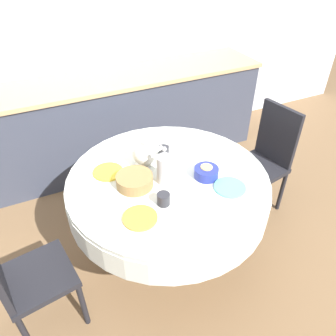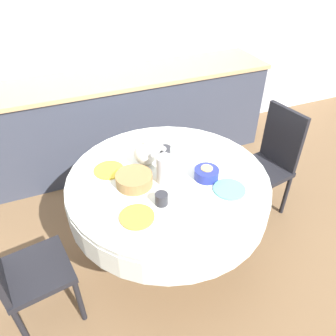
{
  "view_description": "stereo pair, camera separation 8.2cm",
  "coord_description": "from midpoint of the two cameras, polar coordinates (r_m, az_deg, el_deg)",
  "views": [
    {
      "loc": [
        -0.73,
        -1.55,
        2.16
      ],
      "look_at": [
        0.0,
        0.0,
        0.86
      ],
      "focal_mm": 35.0,
      "sensor_mm": 36.0,
      "label": 1
    },
    {
      "loc": [
        -0.65,
        -1.58,
        2.16
      ],
      "look_at": [
        0.0,
        0.0,
        0.86
      ],
      "focal_mm": 35.0,
      "sensor_mm": 36.0,
      "label": 2
    }
  ],
  "objects": [
    {
      "name": "ground_plane",
      "position": [
        2.76,
        0.88,
        -14.39
      ],
      "size": [
        12.0,
        12.0,
        0.0
      ],
      "primitive_type": "plane",
      "color": "brown"
    },
    {
      "name": "wall_back",
      "position": [
        3.5,
        -11.21,
        22.38
      ],
      "size": [
        7.0,
        0.05,
        2.6
      ],
      "color": "silver",
      "rests_on": "ground_plane"
    },
    {
      "name": "kitchen_counter",
      "position": [
        3.5,
        -8.33,
        8.12
      ],
      "size": [
        3.24,
        0.64,
        0.96
      ],
      "color": "#383D4C",
      "rests_on": "ground_plane"
    },
    {
      "name": "dining_table",
      "position": [
        2.28,
        1.04,
        -4.09
      ],
      "size": [
        1.37,
        1.37,
        0.78
      ],
      "color": "brown",
      "rests_on": "ground_plane"
    },
    {
      "name": "chair_left",
      "position": [
        2.93,
        18.14,
        1.5
      ],
      "size": [
        0.46,
        0.46,
        0.98
      ],
      "rotation": [
        0.0,
        0.0,
        -4.54
      ],
      "color": "black",
      "rests_on": "ground_plane"
    },
    {
      "name": "chair_right",
      "position": [
        2.17,
        -23.66,
        -15.66
      ],
      "size": [
        0.46,
        0.46,
        0.98
      ],
      "rotation": [
        0.0,
        0.0,
        -1.41
      ],
      "color": "black",
      "rests_on": "ground_plane"
    },
    {
      "name": "plate_near_left",
      "position": [
        1.92,
        -4.2,
        -8.5
      ],
      "size": [
        0.21,
        0.21,
        0.01
      ],
      "primitive_type": "cylinder",
      "color": "orange",
      "rests_on": "dining_table"
    },
    {
      "name": "cup_near_left",
      "position": [
        1.98,
        0.05,
        -5.42
      ],
      "size": [
        0.08,
        0.08,
        0.08
      ],
      "primitive_type": "cylinder",
      "color": "#28282D",
      "rests_on": "dining_table"
    },
    {
      "name": "plate_near_right",
      "position": [
        2.14,
        11.74,
        -3.68
      ],
      "size": [
        0.21,
        0.21,
        0.01
      ],
      "primitive_type": "cylinder",
      "color": "#60BCB7",
      "rests_on": "dining_table"
    },
    {
      "name": "cup_near_right",
      "position": [
        2.2,
        7.77,
        -0.78
      ],
      "size": [
        0.08,
        0.08,
        0.08
      ],
      "primitive_type": "cylinder",
      "color": "#DBB766",
      "rests_on": "dining_table"
    },
    {
      "name": "plate_far_left",
      "position": [
        2.28,
        -9.24,
        -0.36
      ],
      "size": [
        0.21,
        0.21,
        0.01
      ],
      "primitive_type": "cylinder",
      "color": "yellow",
      "rests_on": "dining_table"
    },
    {
      "name": "cup_far_left",
      "position": [
        2.14,
        -5.6,
        -1.85
      ],
      "size": [
        0.08,
        0.08,
        0.08
      ],
      "primitive_type": "cylinder",
      "color": "#CC4C3D",
      "rests_on": "dining_table"
    },
    {
      "name": "plate_far_right",
      "position": [
        2.52,
        3.91,
        4.08
      ],
      "size": [
        0.21,
        0.21,
        0.01
      ],
      "primitive_type": "cylinder",
      "color": "white",
      "rests_on": "dining_table"
    },
    {
      "name": "cup_far_right",
      "position": [
        2.38,
        0.51,
        2.91
      ],
      "size": [
        0.08,
        0.08,
        0.08
      ],
      "primitive_type": "cylinder",
      "color": "#28282D",
      "rests_on": "dining_table"
    },
    {
      "name": "coffee_carafe",
      "position": [
        2.1,
        0.45,
        0.22
      ],
      "size": [
        0.1,
        0.1,
        0.27
      ],
      "color": "#B2B2B7",
      "rests_on": "dining_table"
    },
    {
      "name": "teapot",
      "position": [
        2.27,
        -2.86,
        2.49
      ],
      "size": [
        0.22,
        0.16,
        0.21
      ],
      "color": "silver",
      "rests_on": "dining_table"
    },
    {
      "name": "bread_basket",
      "position": [
        2.13,
        -4.8,
        -2.04
      ],
      "size": [
        0.24,
        0.24,
        0.08
      ],
      "primitive_type": "cylinder",
      "color": "olive",
      "rests_on": "dining_table"
    },
    {
      "name": "fruit_bowl",
      "position": [
        2.19,
        7.79,
        -0.99
      ],
      "size": [
        0.16,
        0.16,
        0.07
      ],
      "primitive_type": "cylinder",
      "color": "navy",
      "rests_on": "dining_table"
    }
  ]
}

